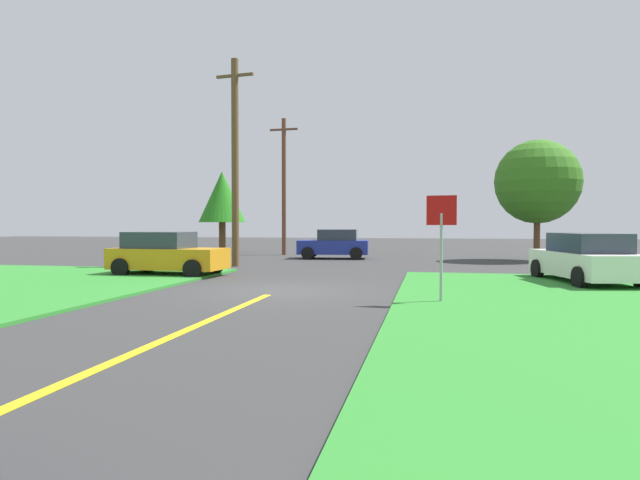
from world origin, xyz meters
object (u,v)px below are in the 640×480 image
at_px(parked_car_near_building, 166,254).
at_px(utility_pole_mid, 235,161).
at_px(car_approaching_junction, 334,244).
at_px(car_on_crossroad, 586,259).
at_px(stop_sign, 441,228).
at_px(oak_tree_left, 222,197).
at_px(utility_pole_far, 284,185).
at_px(pine_tree_center, 537,182).

bearing_deg(parked_car_near_building, utility_pole_mid, 81.22).
relative_size(car_approaching_junction, car_on_crossroad, 0.83).
distance_m(stop_sign, car_on_crossroad, 7.14).
height_order(stop_sign, oak_tree_left, oak_tree_left).
bearing_deg(utility_pole_far, car_approaching_junction, -39.25).
distance_m(utility_pole_far, oak_tree_left, 4.93).
height_order(car_approaching_junction, parked_car_near_building, same).
distance_m(parked_car_near_building, utility_pole_mid, 6.24).
height_order(stop_sign, car_on_crossroad, stop_sign).
relative_size(utility_pole_mid, utility_pole_far, 1.10).
bearing_deg(utility_pole_mid, car_approaching_junction, 61.75).
height_order(stop_sign, utility_pole_mid, utility_pole_mid).
xyz_separation_m(stop_sign, car_approaching_junction, (-5.46, 16.44, -1.00)).
distance_m(utility_pole_mid, oak_tree_left, 12.00).
bearing_deg(utility_pole_mid, oak_tree_left, 114.51).
distance_m(utility_pole_mid, utility_pole_far, 9.42).
bearing_deg(car_on_crossroad, stop_sign, 128.28).
bearing_deg(parked_car_near_building, stop_sign, -25.93).
bearing_deg(utility_pole_mid, utility_pole_far, 91.82).
height_order(utility_pole_mid, pine_tree_center, utility_pole_mid).
height_order(car_on_crossroad, utility_pole_far, utility_pole_far).
bearing_deg(utility_pole_far, oak_tree_left, 162.50).
bearing_deg(car_approaching_junction, car_on_crossroad, 126.99).
bearing_deg(oak_tree_left, car_approaching_junction, -28.28).
bearing_deg(utility_pole_far, parked_car_near_building, -92.65).
bearing_deg(parked_car_near_building, car_on_crossroad, 2.73).
distance_m(parked_car_near_building, car_on_crossroad, 14.42).
height_order(car_on_crossroad, pine_tree_center, pine_tree_center).
relative_size(car_on_crossroad, utility_pole_far, 0.57).
height_order(oak_tree_left, pine_tree_center, pine_tree_center).
xyz_separation_m(parked_car_near_building, pine_tree_center, (15.04, 11.51, 3.30)).
bearing_deg(car_approaching_junction, pine_tree_center, 176.98).
xyz_separation_m(stop_sign, pine_tree_center, (5.21, 16.86, 2.31)).
relative_size(car_on_crossroad, utility_pole_mid, 0.52).
xyz_separation_m(utility_pole_mid, oak_tree_left, (-4.96, 10.87, -1.05)).
bearing_deg(pine_tree_center, car_on_crossroad, -93.05).
distance_m(stop_sign, utility_pole_mid, 13.75).
xyz_separation_m(parked_car_near_building, oak_tree_left, (-4.00, 15.61, 2.90)).
height_order(stop_sign, utility_pole_far, utility_pole_far).
bearing_deg(pine_tree_center, stop_sign, -107.16).
distance_m(oak_tree_left, pine_tree_center, 19.48).
xyz_separation_m(utility_pole_mid, pine_tree_center, (14.08, 6.78, -0.64)).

